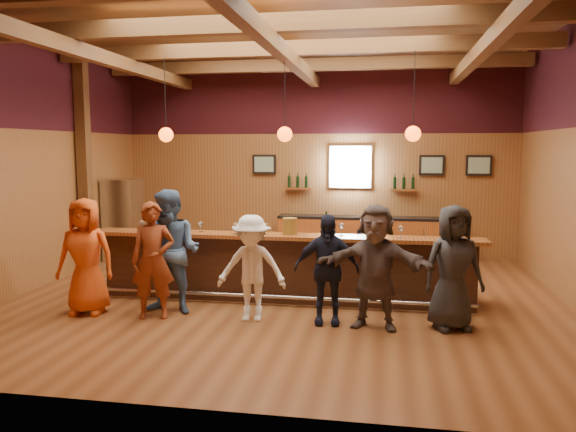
{
  "coord_description": "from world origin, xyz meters",
  "views": [
    {
      "loc": [
        1.61,
        -8.89,
        2.49
      ],
      "look_at": [
        0.0,
        0.3,
        1.35
      ],
      "focal_mm": 35.0,
      "sensor_mm": 36.0,
      "label": 1
    }
  ],
  "objects_px": {
    "bar_counter": "(287,266)",
    "customer_brown": "(375,267)",
    "bottle_a": "(327,227)",
    "customer_denim": "(172,252)",
    "customer_dark": "(453,268)",
    "bartender": "(371,245)",
    "ice_bucket": "(290,226)",
    "back_bar_cabinet": "(366,237)",
    "customer_redvest": "(153,260)",
    "customer_orange": "(86,256)",
    "stainless_fridge": "(123,220)",
    "customer_navy": "(327,269)",
    "customer_white": "(252,268)"
  },
  "relations": [
    {
      "from": "bar_counter",
      "to": "customer_brown",
      "type": "height_order",
      "value": "customer_brown"
    },
    {
      "from": "bottle_a",
      "to": "customer_denim",
      "type": "bearing_deg",
      "value": -155.67
    },
    {
      "from": "bar_counter",
      "to": "customer_dark",
      "type": "bearing_deg",
      "value": -26.25
    },
    {
      "from": "customer_brown",
      "to": "bartender",
      "type": "height_order",
      "value": "customer_brown"
    },
    {
      "from": "ice_bucket",
      "to": "back_bar_cabinet",
      "type": "bearing_deg",
      "value": 74.09
    },
    {
      "from": "bartender",
      "to": "customer_redvest",
      "type": "bearing_deg",
      "value": 25.77
    },
    {
      "from": "bar_counter",
      "to": "customer_orange",
      "type": "xyz_separation_m",
      "value": [
        -2.82,
        -1.43,
        0.35
      ]
    },
    {
      "from": "stainless_fridge",
      "to": "customer_orange",
      "type": "distance_m",
      "value": 4.09
    },
    {
      "from": "bar_counter",
      "to": "customer_orange",
      "type": "height_order",
      "value": "customer_orange"
    },
    {
      "from": "customer_brown",
      "to": "customer_navy",
      "type": "bearing_deg",
      "value": -177.49
    },
    {
      "from": "customer_navy",
      "to": "bartender",
      "type": "xyz_separation_m",
      "value": [
        0.56,
        2.41,
        -0.05
      ]
    },
    {
      "from": "bar_counter",
      "to": "customer_brown",
      "type": "xyz_separation_m",
      "value": [
        1.47,
        -1.37,
        0.34
      ]
    },
    {
      "from": "customer_white",
      "to": "back_bar_cabinet",
      "type": "bearing_deg",
      "value": 70.47
    },
    {
      "from": "customer_dark",
      "to": "ice_bucket",
      "type": "relative_size",
      "value": 6.6
    },
    {
      "from": "bottle_a",
      "to": "bar_counter",
      "type": "bearing_deg",
      "value": 165.25
    },
    {
      "from": "customer_white",
      "to": "bartender",
      "type": "distance_m",
      "value": 2.94
    },
    {
      "from": "stainless_fridge",
      "to": "customer_navy",
      "type": "height_order",
      "value": "stainless_fridge"
    },
    {
      "from": "customer_orange",
      "to": "customer_dark",
      "type": "bearing_deg",
      "value": -5.92
    },
    {
      "from": "bottle_a",
      "to": "bartender",
      "type": "bearing_deg",
      "value": 62.27
    },
    {
      "from": "bar_counter",
      "to": "stainless_fridge",
      "type": "relative_size",
      "value": 3.5
    },
    {
      "from": "customer_brown",
      "to": "bottle_a",
      "type": "relative_size",
      "value": 5.53
    },
    {
      "from": "bar_counter",
      "to": "bartender",
      "type": "height_order",
      "value": "bartender"
    },
    {
      "from": "bar_counter",
      "to": "customer_navy",
      "type": "xyz_separation_m",
      "value": [
        0.79,
        -1.3,
        0.26
      ]
    },
    {
      "from": "bar_counter",
      "to": "customer_dark",
      "type": "xyz_separation_m",
      "value": [
        2.52,
        -1.24,
        0.34
      ]
    },
    {
      "from": "stainless_fridge",
      "to": "customer_denim",
      "type": "xyz_separation_m",
      "value": [
        2.56,
        -3.64,
        0.04
      ]
    },
    {
      "from": "customer_brown",
      "to": "customer_dark",
      "type": "distance_m",
      "value": 1.06
    },
    {
      "from": "customer_redvest",
      "to": "customer_brown",
      "type": "relative_size",
      "value": 0.99
    },
    {
      "from": "customer_orange",
      "to": "customer_navy",
      "type": "relative_size",
      "value": 1.12
    },
    {
      "from": "customer_navy",
      "to": "bottle_a",
      "type": "distance_m",
      "value": 1.22
    },
    {
      "from": "bartender",
      "to": "bottle_a",
      "type": "height_order",
      "value": "bartender"
    },
    {
      "from": "bar_counter",
      "to": "customer_redvest",
      "type": "xyz_separation_m",
      "value": [
        -1.73,
        -1.46,
        0.34
      ]
    },
    {
      "from": "customer_redvest",
      "to": "bottle_a",
      "type": "bearing_deg",
      "value": 12.34
    },
    {
      "from": "customer_orange",
      "to": "customer_dark",
      "type": "xyz_separation_m",
      "value": [
        5.34,
        0.18,
        -0.01
      ]
    },
    {
      "from": "bar_counter",
      "to": "customer_denim",
      "type": "xyz_separation_m",
      "value": [
        -1.55,
        -1.19,
        0.41
      ]
    },
    {
      "from": "customer_orange",
      "to": "customer_brown",
      "type": "bearing_deg",
      "value": -7.19
    },
    {
      "from": "customer_brown",
      "to": "customer_white",
      "type": "bearing_deg",
      "value": -172.96
    },
    {
      "from": "customer_navy",
      "to": "customer_dark",
      "type": "xyz_separation_m",
      "value": [
        1.73,
        0.06,
        0.08
      ]
    },
    {
      "from": "back_bar_cabinet",
      "to": "customer_brown",
      "type": "distance_m",
      "value": 4.97
    },
    {
      "from": "customer_brown",
      "to": "customer_dark",
      "type": "height_order",
      "value": "customer_brown"
    },
    {
      "from": "customer_denim",
      "to": "customer_dark",
      "type": "distance_m",
      "value": 4.07
    },
    {
      "from": "customer_brown",
      "to": "bar_counter",
      "type": "bearing_deg",
      "value": 145.27
    },
    {
      "from": "customer_orange",
      "to": "customer_dark",
      "type": "relative_size",
      "value": 1.02
    },
    {
      "from": "customer_dark",
      "to": "back_bar_cabinet",
      "type": "bearing_deg",
      "value": 87.69
    },
    {
      "from": "bar_counter",
      "to": "customer_denim",
      "type": "relative_size",
      "value": 3.37
    },
    {
      "from": "customer_redvest",
      "to": "customer_denim",
      "type": "distance_m",
      "value": 0.34
    },
    {
      "from": "customer_orange",
      "to": "customer_denim",
      "type": "relative_size",
      "value": 0.93
    },
    {
      "from": "customer_denim",
      "to": "ice_bucket",
      "type": "relative_size",
      "value": 7.18
    },
    {
      "from": "customer_orange",
      "to": "customer_denim",
      "type": "height_order",
      "value": "customer_denim"
    },
    {
      "from": "bartender",
      "to": "ice_bucket",
      "type": "distance_m",
      "value": 1.94
    },
    {
      "from": "back_bar_cabinet",
      "to": "bartender",
      "type": "height_order",
      "value": "bartender"
    }
  ]
}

